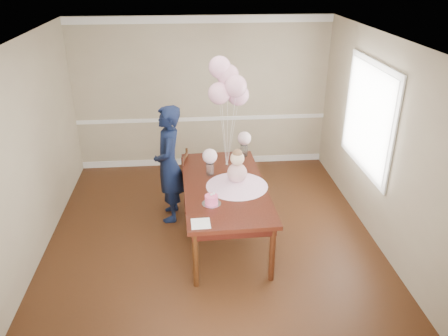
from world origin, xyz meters
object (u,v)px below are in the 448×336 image
(dining_table_top, at_px, (224,186))
(birthday_cake, at_px, (211,200))
(dining_chair_seat, at_px, (198,185))
(woman, at_px, (169,164))

(dining_table_top, distance_m, birthday_cake, 0.54)
(dining_table_top, relative_size, birthday_cake, 13.33)
(dining_chair_seat, relative_size, woman, 0.23)
(birthday_cake, bearing_deg, dining_chair_seat, 96.16)
(dining_table_top, relative_size, dining_chair_seat, 5.30)
(dining_table_top, bearing_deg, birthday_cake, -113.96)
(dining_table_top, xyz_separation_m, birthday_cake, (-0.20, -0.49, 0.09))
(dining_chair_seat, bearing_deg, birthday_cake, -72.70)
(dining_table_top, height_order, woman, woman)
(dining_chair_seat, bearing_deg, woman, -144.35)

